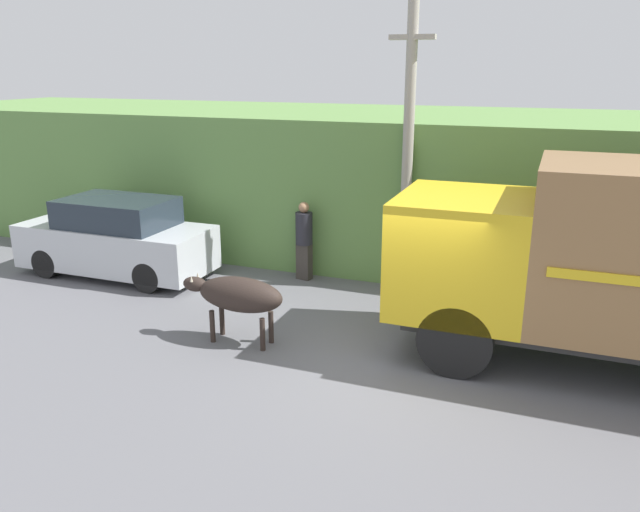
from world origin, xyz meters
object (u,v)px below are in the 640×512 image
object	(u,v)px
pedestrian_on_hill	(304,238)
utility_pole	(408,147)
parked_suv	(116,239)
brown_cow	(238,295)

from	to	relation	value
pedestrian_on_hill	utility_pole	size ratio (longest dim) A/B	0.30
parked_suv	pedestrian_on_hill	distance (m)	4.29
parked_suv	utility_pole	xyz separation A→B (m)	(6.33, 1.38, 2.19)
brown_cow	parked_suv	xyz separation A→B (m)	(-4.33, 2.28, -0.02)
parked_suv	utility_pole	distance (m)	6.84
brown_cow	pedestrian_on_hill	size ratio (longest dim) A/B	1.07
brown_cow	parked_suv	distance (m)	4.89
parked_suv	pedestrian_on_hill	world-z (taller)	parked_suv
pedestrian_on_hill	utility_pole	distance (m)	3.04
parked_suv	pedestrian_on_hill	xyz separation A→B (m)	(4.11, 1.23, 0.11)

